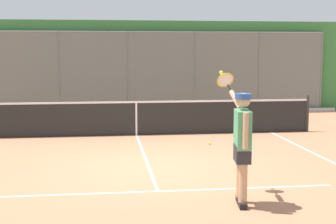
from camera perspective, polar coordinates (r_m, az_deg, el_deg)
name	(u,v)px	position (r m, az deg, el deg)	size (l,w,h in m)	color
ground_plane	(149,167)	(10.14, -2.22, -6.39)	(60.00, 60.00, 0.00)	#B27551
court_line_markings	(160,195)	(8.22, -0.98, -9.56)	(7.89, 10.37, 0.01)	white
fence_backdrop	(127,67)	(19.10, -4.71, 5.14)	(18.05, 1.37, 3.49)	slate
tennis_net	(136,118)	(13.91, -3.67, -0.66)	(10.13, 0.09, 1.07)	#2D2D2D
tennis_player	(242,139)	(7.60, 8.51, -3.13)	(0.36, 1.44, 2.02)	black
tennis_ball_near_baseline	(209,143)	(12.62, 4.77, -3.58)	(0.07, 0.07, 0.07)	#D6E042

